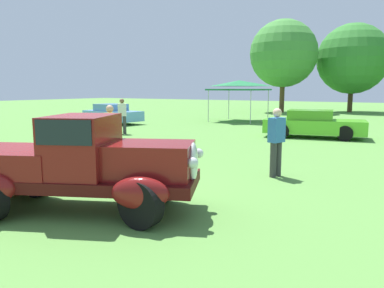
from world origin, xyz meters
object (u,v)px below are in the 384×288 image
(show_car_skyblue, at_px, (112,114))
(spectator_far_side, at_px, (122,115))
(show_car_lime, at_px, (313,124))
(feature_pickup_truck, at_px, (79,163))
(spectator_near_truck, at_px, (110,132))
(canopy_tent_left_field, at_px, (239,85))
(spectator_by_row, at_px, (276,140))

(show_car_skyblue, relative_size, spectator_far_side, 2.43)
(show_car_skyblue, bearing_deg, spectator_far_side, -40.92)
(show_car_lime, xyz_separation_m, spectator_far_side, (-8.11, -3.53, 0.31))
(feature_pickup_truck, distance_m, spectator_near_truck, 4.37)
(spectator_near_truck, relative_size, spectator_far_side, 1.00)
(feature_pickup_truck, relative_size, spectator_near_truck, 2.62)
(feature_pickup_truck, bearing_deg, canopy_tent_left_field, 106.73)
(canopy_tent_left_field, bearing_deg, spectator_near_truck, -79.04)
(show_car_skyblue, height_order, spectator_near_truck, spectator_near_truck)
(show_car_skyblue, height_order, show_car_lime, same)
(spectator_by_row, relative_size, canopy_tent_left_field, 0.51)
(feature_pickup_truck, height_order, spectator_near_truck, feature_pickup_truck)
(spectator_far_side, xyz_separation_m, canopy_tent_left_field, (1.68, 9.50, 1.51))
(show_car_lime, relative_size, spectator_near_truck, 2.68)
(feature_pickup_truck, height_order, show_car_skyblue, feature_pickup_truck)
(spectator_near_truck, relative_size, spectator_by_row, 1.00)
(feature_pickup_truck, distance_m, spectator_by_row, 4.81)
(show_car_skyblue, distance_m, spectator_near_truck, 12.78)
(canopy_tent_left_field, bearing_deg, show_car_lime, -42.90)
(show_car_lime, relative_size, canopy_tent_left_field, 1.36)
(spectator_far_side, bearing_deg, show_car_lime, 23.51)
(feature_pickup_truck, xyz_separation_m, show_car_skyblue, (-11.52, 12.67, -0.27))
(feature_pickup_truck, bearing_deg, spectator_by_row, 64.77)
(show_car_skyblue, relative_size, spectator_near_truck, 2.43)
(feature_pickup_truck, distance_m, spectator_far_side, 11.50)
(spectator_by_row, bearing_deg, canopy_tent_left_field, 118.32)
(feature_pickup_truck, distance_m, show_car_lime, 12.51)
(show_car_skyblue, xyz_separation_m, spectator_near_truck, (8.87, -9.19, 0.31))
(show_car_skyblue, xyz_separation_m, show_car_lime, (12.41, -0.20, 0.00))
(show_car_skyblue, distance_m, canopy_tent_left_field, 8.51)
(spectator_near_truck, bearing_deg, spectator_by_row, 10.55)
(spectator_near_truck, distance_m, spectator_by_row, 4.78)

